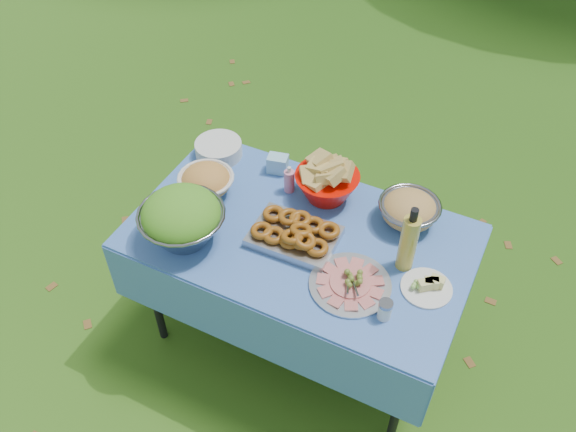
% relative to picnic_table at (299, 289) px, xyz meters
% --- Properties ---
extents(ground, '(80.00, 80.00, 0.00)m').
position_rel_picnic_table_xyz_m(ground, '(0.00, 0.00, -0.38)').
color(ground, '#0F3309').
rests_on(ground, ground).
extents(picnic_table, '(1.46, 0.86, 0.76)m').
position_rel_picnic_table_xyz_m(picnic_table, '(0.00, 0.00, 0.00)').
color(picnic_table, '#75A0E1').
rests_on(picnic_table, ground).
extents(salad_bowl, '(0.37, 0.37, 0.24)m').
position_rel_picnic_table_xyz_m(salad_bowl, '(-0.44, -0.24, 0.50)').
color(salad_bowl, gray).
rests_on(salad_bowl, picnic_table).
extents(pasta_bowl_white, '(0.33, 0.33, 0.14)m').
position_rel_picnic_table_xyz_m(pasta_bowl_white, '(-0.50, 0.05, 0.45)').
color(pasta_bowl_white, silver).
rests_on(pasta_bowl_white, picnic_table).
extents(plate_stack, '(0.27, 0.27, 0.08)m').
position_rel_picnic_table_xyz_m(plate_stack, '(-0.59, 0.31, 0.42)').
color(plate_stack, silver).
rests_on(plate_stack, picnic_table).
extents(wipes_box, '(0.11, 0.09, 0.09)m').
position_rel_picnic_table_xyz_m(wipes_box, '(-0.28, 0.33, 0.42)').
color(wipes_box, '#8FC7E5').
rests_on(wipes_box, picnic_table).
extents(sanitizer_bottle, '(0.06, 0.06, 0.14)m').
position_rel_picnic_table_xyz_m(sanitizer_bottle, '(-0.17, 0.23, 0.45)').
color(sanitizer_bottle, pink).
rests_on(sanitizer_bottle, picnic_table).
extents(bread_bowl, '(0.34, 0.34, 0.20)m').
position_rel_picnic_table_xyz_m(bread_bowl, '(0.00, 0.27, 0.48)').
color(bread_bowl, '#D90A00').
rests_on(bread_bowl, picnic_table).
extents(pasta_bowl_steel, '(0.30, 0.30, 0.14)m').
position_rel_picnic_table_xyz_m(pasta_bowl_steel, '(0.39, 0.29, 0.45)').
color(pasta_bowl_steel, gray).
rests_on(pasta_bowl_steel, picnic_table).
extents(fried_tray, '(0.37, 0.27, 0.09)m').
position_rel_picnic_table_xyz_m(fried_tray, '(-0.01, -0.04, 0.42)').
color(fried_tray, '#A7A7AC').
rests_on(fried_tray, picnic_table).
extents(charcuterie_platter, '(0.42, 0.42, 0.08)m').
position_rel_picnic_table_xyz_m(charcuterie_platter, '(0.30, -0.16, 0.42)').
color(charcuterie_platter, silver).
rests_on(charcuterie_platter, picnic_table).
extents(oil_bottle, '(0.08, 0.08, 0.32)m').
position_rel_picnic_table_xyz_m(oil_bottle, '(0.46, 0.04, 0.54)').
color(oil_bottle, gold).
rests_on(oil_bottle, picnic_table).
extents(cheese_plate, '(0.26, 0.26, 0.06)m').
position_rel_picnic_table_xyz_m(cheese_plate, '(0.58, -0.04, 0.41)').
color(cheese_plate, silver).
rests_on(cheese_plate, picnic_table).
extents(shaker, '(0.07, 0.07, 0.09)m').
position_rel_picnic_table_xyz_m(shaker, '(0.47, -0.24, 0.42)').
color(shaker, silver).
rests_on(shaker, picnic_table).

